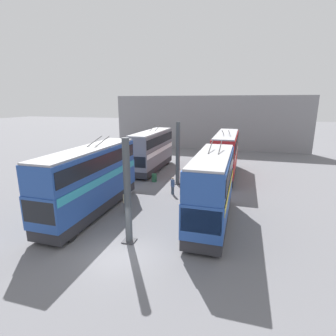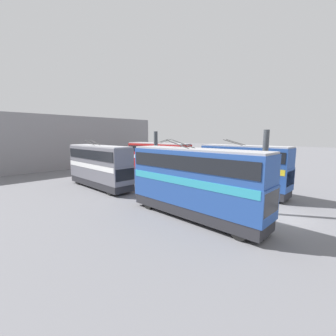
% 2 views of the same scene
% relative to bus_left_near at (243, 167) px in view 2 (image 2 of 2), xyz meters
% --- Properties ---
extents(ground_plane, '(240.00, 240.00, 0.00)m').
position_rel_bus_left_near_xyz_m(ground_plane, '(-5.68, 4.69, -2.96)').
color(ground_plane, slate).
extents(depot_back_wall, '(0.50, 36.00, 9.82)m').
position_rel_bus_left_near_xyz_m(depot_back_wall, '(31.27, 4.69, 1.95)').
color(depot_back_wall, gray).
rests_on(depot_back_wall, ground_plane).
extents(support_column_near, '(0.80, 0.80, 6.73)m').
position_rel_bus_left_near_xyz_m(support_column_near, '(-4.01, 4.69, 0.28)').
color(support_column_near, '#42474C').
rests_on(support_column_near, ground_plane).
extents(support_column_far, '(0.80, 0.80, 6.73)m').
position_rel_bus_left_near_xyz_m(support_column_far, '(8.70, 4.69, 0.28)').
color(support_column_far, '#42474C').
rests_on(support_column_far, ground_plane).
extents(bus_left_near, '(9.40, 2.54, 5.85)m').
position_rel_bus_left_near_xyz_m(bus_left_near, '(0.00, 0.00, 0.00)').
color(bus_left_near, black).
rests_on(bus_left_near, ground_plane).
extents(bus_left_far, '(11.18, 2.54, 5.77)m').
position_rel_bus_left_near_xyz_m(bus_left_far, '(13.48, 0.00, -0.03)').
color(bus_left_far, black).
rests_on(bus_left_far, ground_plane).
extents(bus_right_near, '(11.39, 2.54, 5.95)m').
position_rel_bus_left_near_xyz_m(bus_right_near, '(-0.68, 9.38, 0.08)').
color(bus_right_near, black).
rests_on(bus_right_near, ground_plane).
extents(bus_right_far, '(10.65, 2.54, 5.71)m').
position_rel_bus_left_near_xyz_m(bus_right_far, '(13.61, 9.38, -0.07)').
color(bus_right_far, black).
rests_on(bus_right_far, ground_plane).
extents(person_by_right_row, '(0.28, 0.44, 1.82)m').
position_rel_bus_left_near_xyz_m(person_by_right_row, '(0.03, 6.77, -1.99)').
color(person_by_right_row, '#473D33').
rests_on(person_by_right_row, ground_plane).
extents(person_aisle_midway, '(0.48, 0.44, 1.70)m').
position_rel_bus_left_near_xyz_m(person_aisle_midway, '(5.36, 4.34, -2.06)').
color(person_aisle_midway, '#384251').
rests_on(person_aisle_midway, ground_plane).
extents(oil_drum, '(0.60, 0.60, 0.90)m').
position_rel_bus_left_near_xyz_m(oil_drum, '(8.78, 7.42, -2.51)').
color(oil_drum, '#235638').
rests_on(oil_drum, ground_plane).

